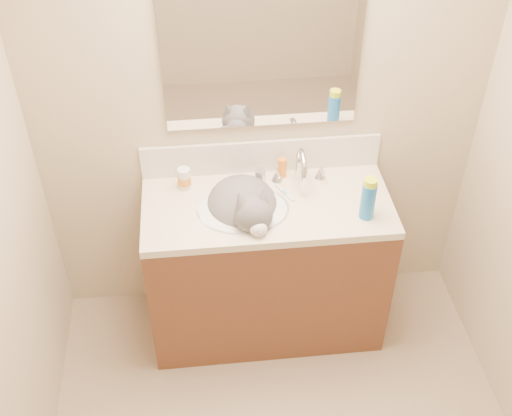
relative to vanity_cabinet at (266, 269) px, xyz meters
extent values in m
cube|color=tan|center=(0.00, 0.28, 0.84)|extent=(2.20, 0.04, 2.50)
cube|color=brown|center=(0.00, 0.00, 0.00)|extent=(1.20, 0.55, 0.82)
cube|color=beige|center=(0.00, 0.00, 0.43)|extent=(1.20, 0.55, 0.04)
ellipsoid|color=white|center=(-0.12, -0.03, 0.38)|extent=(0.45, 0.36, 0.14)
cylinder|color=silver|center=(0.18, 0.18, 0.51)|extent=(0.04, 0.04, 0.11)
torus|color=silver|center=(0.18, 0.12, 0.56)|extent=(0.03, 0.20, 0.20)
cylinder|color=silver|center=(0.18, 0.04, 0.53)|extent=(0.03, 0.03, 0.06)
cone|color=silver|center=(0.07, 0.18, 0.48)|extent=(0.06, 0.06, 0.06)
cone|color=silver|center=(0.29, 0.18, 0.48)|extent=(0.06, 0.06, 0.06)
ellipsoid|color=#545254|center=(-0.12, 0.03, 0.42)|extent=(0.42, 0.45, 0.26)
ellipsoid|color=#545254|center=(-0.08, -0.15, 0.51)|extent=(0.21, 0.20, 0.17)
ellipsoid|color=#545254|center=(-0.10, -0.07, 0.48)|extent=(0.16, 0.16, 0.16)
cone|color=#545254|center=(-0.14, -0.13, 0.59)|extent=(0.10, 0.10, 0.11)
cone|color=#545254|center=(-0.04, -0.11, 0.59)|extent=(0.09, 0.11, 0.11)
ellipsoid|color=white|center=(-0.07, -0.22, 0.49)|extent=(0.09, 0.08, 0.07)
ellipsoid|color=white|center=(-0.09, -0.10, 0.43)|extent=(0.14, 0.11, 0.15)
sphere|color=#CE8590|center=(-0.06, -0.25, 0.49)|extent=(0.02, 0.02, 0.02)
cylinder|color=#545254|center=(0.04, 0.05, 0.34)|extent=(0.16, 0.26, 0.05)
cube|color=silver|center=(0.00, 0.26, 0.54)|extent=(1.20, 0.02, 0.18)
cube|color=white|center=(0.00, 0.26, 1.13)|extent=(0.90, 0.02, 0.80)
cylinder|color=silver|center=(-0.39, 0.17, 0.51)|extent=(0.08, 0.08, 0.11)
cylinder|color=orange|center=(-0.39, 0.17, 0.50)|extent=(0.09, 0.09, 0.04)
cylinder|color=#B7B7BC|center=(-0.01, 0.19, 0.48)|extent=(0.07, 0.07, 0.06)
cylinder|color=orange|center=(0.10, 0.21, 0.50)|extent=(0.05, 0.05, 0.11)
cube|color=silver|center=(0.09, 0.06, 0.46)|extent=(0.08, 0.14, 0.01)
cube|color=#6FBFED|center=(0.09, 0.06, 0.46)|extent=(0.03, 0.03, 0.02)
cylinder|color=blue|center=(0.45, -0.14, 0.54)|extent=(0.07, 0.07, 0.19)
cylinder|color=#CEE117|center=(0.45, -0.14, 0.65)|extent=(0.07, 0.07, 0.04)
camera|label=1|loc=(-0.30, -2.33, 2.42)|focal=45.00mm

